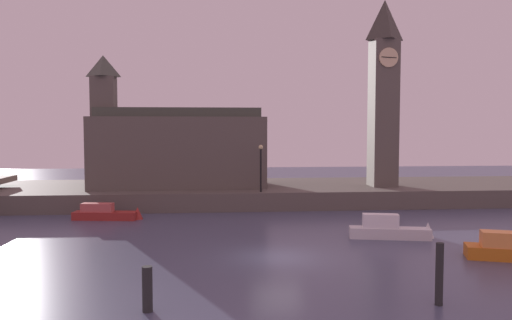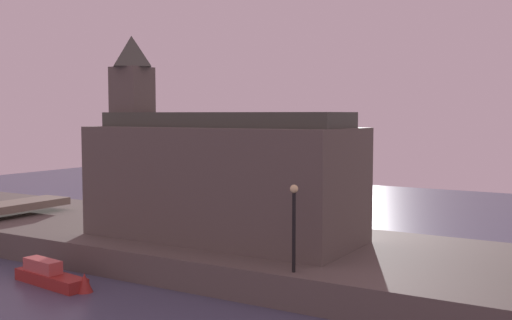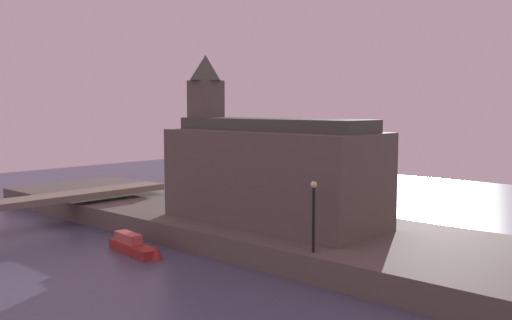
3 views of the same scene
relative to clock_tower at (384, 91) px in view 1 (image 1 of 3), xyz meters
name	(u,v)px [view 1 (image 1 of 3)]	position (x,y,z in m)	size (l,w,h in m)	color
ground_plane	(277,257)	(-11.77, -18.04, -9.93)	(120.00, 120.00, 0.00)	#474C66
far_embankment	(249,193)	(-11.77, 1.96, -9.18)	(70.00, 12.00, 1.50)	#5B544C
clock_tower	(384,91)	(0.00, 0.00, 0.00)	(2.40, 2.44, 16.29)	#5B544C
parliament_hall	(174,147)	(-18.36, 1.30, -4.98)	(14.95, 6.29, 11.39)	#5B544C
streetlamp	(261,163)	(-11.17, -3.26, -6.06)	(0.36, 0.36, 3.79)	black
mooring_post_left	(147,289)	(-17.39, -25.21, -9.11)	(0.37, 0.37, 1.65)	#292929
mooring_post_right	(439,274)	(-6.65, -25.48, -8.76)	(0.29, 0.29, 2.35)	#292929
boat_dinghy_red	(111,214)	(-22.40, -6.39, -9.51)	(5.21, 1.72, 1.46)	maroon
boat_ferry_white	(395,230)	(-4.15, -14.27, -9.43)	(5.36, 1.99, 1.72)	silver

